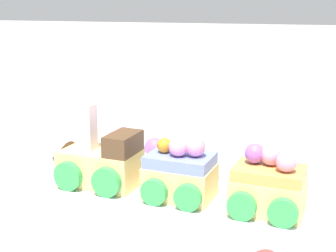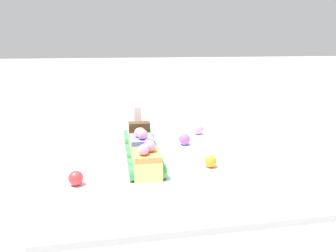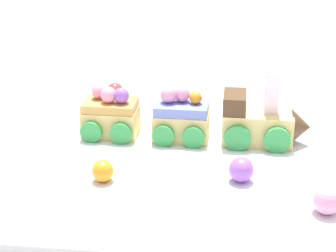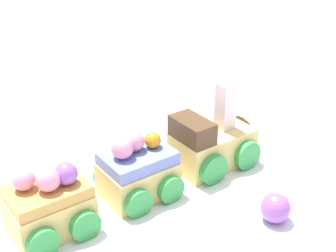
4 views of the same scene
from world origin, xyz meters
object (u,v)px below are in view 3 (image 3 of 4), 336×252
object	(u,v)px
gumball_purple	(241,170)
gumball_orange	(103,171)
cake_car_blueberry	(181,119)
gumball_red	(115,92)
gumball_pink	(327,200)
cake_train_locomotive	(263,123)
cake_car_caramel	(111,115)

from	to	relation	value
gumball_purple	gumball_orange	distance (m)	0.16
cake_car_blueberry	gumball_red	world-z (taller)	cake_car_blueberry
gumball_pink	gumball_purple	distance (m)	0.10
cake_car_blueberry	gumball_orange	distance (m)	0.15
cake_train_locomotive	gumball_red	xyz separation A→B (m)	(-0.22, 0.13, -0.01)
cake_car_caramel	gumball_pink	size ratio (longest dim) A/B	2.41
gumball_red	gumball_purple	xyz separation A→B (m)	(0.19, -0.24, 0.00)
cake_car_caramel	cake_car_blueberry	bearing A→B (deg)	0.33
gumball_orange	gumball_pink	bearing A→B (deg)	-9.54
cake_train_locomotive	gumball_pink	xyz separation A→B (m)	(0.06, -0.17, -0.01)
cake_car_blueberry	gumball_pink	distance (m)	0.24
cake_car_blueberry	cake_car_caramel	world-z (taller)	cake_car_blueberry
gumball_purple	gumball_pink	bearing A→B (deg)	-33.99
cake_car_caramel	gumball_orange	size ratio (longest dim) A/B	2.86
cake_train_locomotive	cake_car_caramel	size ratio (longest dim) A/B	1.56
gumball_red	gumball_purple	distance (m)	0.31
cake_train_locomotive	cake_car_caramel	distance (m)	0.20
cake_train_locomotive	gumball_pink	distance (m)	0.18
cake_car_caramel	gumball_red	bearing A→B (deg)	100.20
gumball_red	gumball_pink	world-z (taller)	gumball_pink
cake_car_caramel	gumball_red	distance (m)	0.13
cake_car_blueberry	cake_car_caramel	distance (m)	0.09
cake_train_locomotive	gumball_purple	distance (m)	0.11
cake_car_blueberry	gumball_orange	xyz separation A→B (m)	(-0.08, -0.13, -0.01)
cake_car_blueberry	gumball_pink	bearing A→B (deg)	-45.17
cake_car_blueberry	gumball_pink	world-z (taller)	cake_car_blueberry
cake_train_locomotive	gumball_red	size ratio (longest dim) A/B	4.20
gumball_red	gumball_orange	bearing A→B (deg)	-81.49
gumball_pink	gumball_purple	xyz separation A→B (m)	(-0.09, 0.06, -0.00)
cake_train_locomotive	cake_car_caramel	world-z (taller)	cake_train_locomotive
gumball_purple	cake_train_locomotive	bearing A→B (deg)	76.03
gumball_pink	cake_train_locomotive	bearing A→B (deg)	109.07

